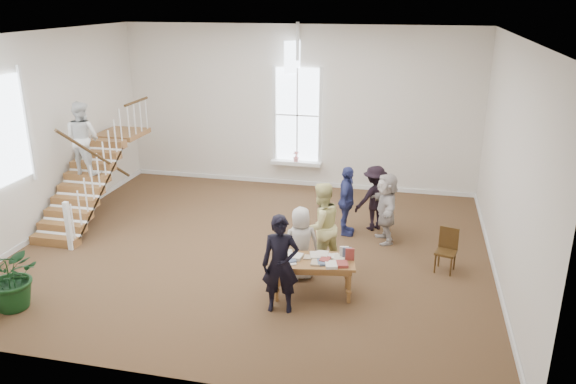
% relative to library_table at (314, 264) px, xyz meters
% --- Properties ---
extents(ground, '(10.00, 10.00, 0.00)m').
position_rel_library_table_xyz_m(ground, '(-1.61, 1.67, -0.63)').
color(ground, '#452E1B').
rests_on(ground, ground).
extents(room_shell, '(10.49, 10.00, 10.00)m').
position_rel_library_table_xyz_m(room_shell, '(-1.61, 6.06, -0.23)').
color(room_shell, silver).
rests_on(room_shell, ground).
extents(staircase, '(1.10, 4.10, 2.92)m').
position_rel_library_table_xyz_m(staircase, '(-5.95, 2.42, 0.99)').
color(staircase, brown).
rests_on(staircase, ground).
extents(library_table, '(1.60, 1.00, 0.76)m').
position_rel_library_table_xyz_m(library_table, '(0.00, 0.00, 0.00)').
color(library_table, brown).
rests_on(library_table, ground).
extents(police_officer, '(0.70, 0.51, 1.76)m').
position_rel_library_table_xyz_m(police_officer, '(-0.46, -0.65, 0.25)').
color(police_officer, black).
rests_on(police_officer, ground).
extents(elderly_woman, '(0.84, 0.71, 1.45)m').
position_rel_library_table_xyz_m(elderly_woman, '(-0.36, 0.60, 0.10)').
color(elderly_woman, '#BCB5AE').
rests_on(elderly_woman, ground).
extents(person_yellow, '(1.11, 1.09, 1.80)m').
position_rel_library_table_xyz_m(person_yellow, '(-0.06, 1.10, 0.28)').
color(person_yellow, '#EEE694').
rests_on(person_yellow, ground).
extents(woman_cluster_a, '(0.40, 0.95, 1.62)m').
position_rel_library_table_xyz_m(woman_cluster_a, '(0.22, 2.89, 0.18)').
color(woman_cluster_a, navy).
rests_on(woman_cluster_a, ground).
extents(woman_cluster_b, '(1.14, 1.07, 1.54)m').
position_rel_library_table_xyz_m(woman_cluster_b, '(0.82, 3.34, 0.15)').
color(woman_cluster_b, black).
rests_on(woman_cluster_b, ground).
extents(woman_cluster_c, '(0.87, 1.55, 1.59)m').
position_rel_library_table_xyz_m(woman_cluster_c, '(1.12, 2.69, 0.17)').
color(woman_cluster_c, '#BCB0A9').
rests_on(woman_cluster_c, ground).
extents(floor_plant, '(1.24, 1.11, 1.23)m').
position_rel_library_table_xyz_m(floor_plant, '(-5.01, -1.64, -0.01)').
color(floor_plant, '#103414').
rests_on(floor_plant, ground).
extents(side_chair, '(0.47, 0.47, 0.89)m').
position_rel_library_table_xyz_m(side_chair, '(2.41, 1.55, -0.14)').
color(side_chair, '#3C2710').
rests_on(side_chair, ground).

